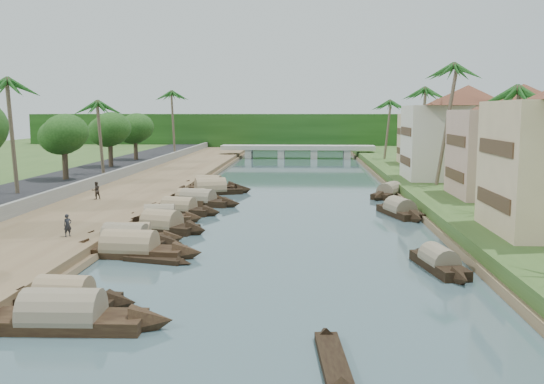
# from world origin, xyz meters

# --- Properties ---
(ground) EXTENTS (220.00, 220.00, 0.00)m
(ground) POSITION_xyz_m (0.00, 0.00, 0.00)
(ground) COLOR #3A5258
(ground) RESTS_ON ground
(left_bank) EXTENTS (10.00, 180.00, 0.80)m
(left_bank) POSITION_xyz_m (-16.00, 20.00, 0.40)
(left_bank) COLOR brown
(left_bank) RESTS_ON ground
(right_bank) EXTENTS (16.00, 180.00, 1.20)m
(right_bank) POSITION_xyz_m (19.00, 20.00, 0.60)
(right_bank) COLOR #304D1E
(right_bank) RESTS_ON ground
(road) EXTENTS (8.00, 180.00, 1.40)m
(road) POSITION_xyz_m (-24.50, 20.00, 0.70)
(road) COLOR black
(road) RESTS_ON ground
(retaining_wall) EXTENTS (0.40, 180.00, 1.10)m
(retaining_wall) POSITION_xyz_m (-20.20, 20.00, 1.35)
(retaining_wall) COLOR slate
(retaining_wall) RESTS_ON left_bank
(treeline) EXTENTS (120.00, 14.00, 8.00)m
(treeline) POSITION_xyz_m (0.00, 100.00, 4.00)
(treeline) COLOR #15380F
(treeline) RESTS_ON ground
(bridge) EXTENTS (28.00, 4.00, 2.40)m
(bridge) POSITION_xyz_m (0.00, 72.00, 1.72)
(bridge) COLOR #9F9F95
(bridge) RESTS_ON ground
(building_mid) EXTENTS (14.11, 14.11, 9.70)m
(building_mid) POSITION_xyz_m (19.99, 14.00, 6.13)
(building_mid) COLOR tan
(building_mid) RESTS_ON right_bank
(building_far) EXTENTS (15.59, 15.59, 10.20)m
(building_far) POSITION_xyz_m (18.99, 28.00, 6.38)
(building_far) COLOR beige
(building_far) RESTS_ON right_bank
(building_distant) EXTENTS (12.62, 12.62, 9.20)m
(building_distant) POSITION_xyz_m (19.99, 48.00, 5.88)
(building_distant) COLOR beige
(building_distant) RESTS_ON right_bank
(sampan_0) EXTENTS (9.11, 2.24, 2.36)m
(sampan_0) POSITION_xyz_m (-8.10, -16.70, 0.42)
(sampan_0) COLOR black
(sampan_0) RESTS_ON ground
(sampan_1) EXTENTS (6.79, 1.99, 2.03)m
(sampan_1) POSITION_xyz_m (-9.05, -14.19, 0.41)
(sampan_1) COLOR black
(sampan_1) RESTS_ON ground
(sampan_2) EXTENTS (9.22, 2.65, 2.37)m
(sampan_2) POSITION_xyz_m (-8.92, -4.64, 0.42)
(sampan_2) COLOR black
(sampan_2) RESTS_ON ground
(sampan_3) EXTENTS (8.10, 2.93, 2.15)m
(sampan_3) POSITION_xyz_m (-9.98, -1.93, 0.41)
(sampan_3) COLOR black
(sampan_3) RESTS_ON ground
(sampan_4) EXTENTS (6.94, 2.50, 1.97)m
(sampan_4) POSITION_xyz_m (-9.74, -1.25, 0.41)
(sampan_4) COLOR black
(sampan_4) RESTS_ON ground
(sampan_5) EXTENTS (7.54, 4.07, 2.34)m
(sampan_5) POSITION_xyz_m (-8.78, 2.83, 0.42)
(sampan_5) COLOR black
(sampan_5) RESTS_ON ground
(sampan_6) EXTENTS (6.93, 2.53, 2.05)m
(sampan_6) POSITION_xyz_m (-9.77, 6.32, 0.41)
(sampan_6) COLOR black
(sampan_6) RESTS_ON ground
(sampan_7) EXTENTS (7.90, 3.56, 2.08)m
(sampan_7) POSITION_xyz_m (-9.12, 10.35, 0.41)
(sampan_7) COLOR black
(sampan_7) RESTS_ON ground
(sampan_8) EXTENTS (6.23, 4.35, 1.99)m
(sampan_8) POSITION_xyz_m (-9.28, 15.78, 0.41)
(sampan_8) COLOR black
(sampan_8) RESTS_ON ground
(sampan_9) EXTENTS (8.80, 4.29, 2.20)m
(sampan_9) POSITION_xyz_m (-8.38, 15.31, 0.42)
(sampan_9) COLOR black
(sampan_9) RESTS_ON ground
(sampan_10) EXTENTS (6.61, 3.61, 1.86)m
(sampan_10) POSITION_xyz_m (-9.10, 16.58, 0.41)
(sampan_10) COLOR black
(sampan_10) RESTS_ON ground
(sampan_11) EXTENTS (9.24, 4.95, 2.56)m
(sampan_11) POSITION_xyz_m (-8.41, 22.77, 0.42)
(sampan_11) COLOR black
(sampan_11) RESTS_ON ground
(sampan_12) EXTENTS (7.87, 2.77, 1.89)m
(sampan_12) POSITION_xyz_m (-8.71, 24.63, 0.41)
(sampan_12) COLOR black
(sampan_12) RESTS_ON ground
(sampan_13) EXTENTS (8.18, 3.12, 2.20)m
(sampan_13) POSITION_xyz_m (-9.31, 27.23, 0.42)
(sampan_13) COLOR black
(sampan_13) RESTS_ON ground
(sampan_14) EXTENTS (2.61, 7.37, 1.82)m
(sampan_14) POSITION_xyz_m (8.78, -6.78, 0.40)
(sampan_14) COLOR black
(sampan_14) RESTS_ON ground
(sampan_15) EXTENTS (3.76, 8.19, 2.16)m
(sampan_15) POSITION_xyz_m (9.32, 10.62, 0.41)
(sampan_15) COLOR black
(sampan_15) RESTS_ON ground
(sampan_16) EXTENTS (5.37, 8.30, 2.10)m
(sampan_16) POSITION_xyz_m (10.02, 22.03, 0.41)
(sampan_16) COLOR black
(sampan_16) RESTS_ON ground
(canoe_0) EXTENTS (1.34, 6.59, 0.87)m
(canoe_0) POSITION_xyz_m (2.48, -19.60, 0.10)
(canoe_0) COLOR black
(canoe_0) RESTS_ON ground
(canoe_1) EXTENTS (4.90, 2.05, 0.79)m
(canoe_1) POSITION_xyz_m (-7.17, -5.98, 0.10)
(canoe_1) COLOR black
(canoe_1) RESTS_ON ground
(canoe_2) EXTENTS (6.13, 1.33, 0.88)m
(canoe_2) POSITION_xyz_m (-8.31, 16.44, 0.10)
(canoe_2) COLOR black
(canoe_2) RESTS_ON ground
(palm_1) EXTENTS (3.20, 3.20, 10.51)m
(palm_1) POSITION_xyz_m (16.00, 5.69, 9.97)
(palm_1) COLOR brown
(palm_1) RESTS_ON ground
(palm_2) EXTENTS (3.20, 3.20, 13.37)m
(palm_2) POSITION_xyz_m (15.00, 21.99, 12.74)
(palm_2) COLOR brown
(palm_2) RESTS_ON ground
(palm_3) EXTENTS (3.20, 3.20, 11.71)m
(palm_3) POSITION_xyz_m (16.00, 38.31, 11.11)
(palm_3) COLOR brown
(palm_3) RESTS_ON ground
(palm_5) EXTENTS (3.20, 3.20, 11.38)m
(palm_5) POSITION_xyz_m (-24.00, 12.29, 11.00)
(palm_5) COLOR brown
(palm_5) RESTS_ON ground
(palm_6) EXTENTS (3.20, 3.20, 9.73)m
(palm_6) POSITION_xyz_m (-22.00, 29.26, 9.40)
(palm_6) COLOR brown
(palm_6) RESTS_ON ground
(palm_7) EXTENTS (3.20, 3.20, 10.44)m
(palm_7) POSITION_xyz_m (14.00, 56.29, 9.90)
(palm_7) COLOR brown
(palm_7) RESTS_ON ground
(palm_8) EXTENTS (3.20, 3.20, 11.90)m
(palm_8) POSITION_xyz_m (-20.50, 60.96, 11.50)
(palm_8) COLOR brown
(palm_8) RESTS_ON ground
(tree_3) EXTENTS (4.70, 4.70, 6.69)m
(tree_3) POSITION_xyz_m (-24.00, 23.37, 6.08)
(tree_3) COLOR #433726
(tree_3) RESTS_ON ground
(tree_4) EXTENTS (4.96, 4.96, 6.85)m
(tree_4) POSITION_xyz_m (-24.00, 38.45, 6.13)
(tree_4) COLOR #433726
(tree_4) RESTS_ON ground
(tree_5) EXTENTS (5.00, 5.00, 6.68)m
(tree_5) POSITION_xyz_m (-24.00, 50.23, 5.95)
(tree_5) COLOR #433726
(tree_5) RESTS_ON ground
(tree_6) EXTENTS (4.17, 4.17, 6.72)m
(tree_6) POSITION_xyz_m (24.00, 30.48, 6.10)
(tree_6) COLOR #433726
(tree_6) RESTS_ON ground
(person_near) EXTENTS (0.60, 0.61, 1.42)m
(person_near) POSITION_xyz_m (-13.33, -2.93, 1.51)
(person_near) COLOR #23242A
(person_near) RESTS_ON left_bank
(person_far) EXTENTS (0.96, 0.95, 1.57)m
(person_far) POSITION_xyz_m (-17.14, 13.13, 1.58)
(person_far) COLOR #2C241F
(person_far) RESTS_ON left_bank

